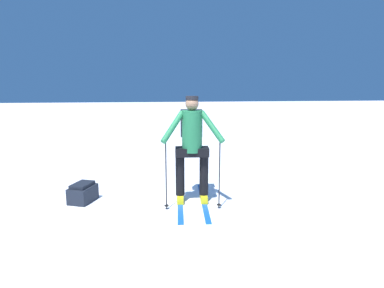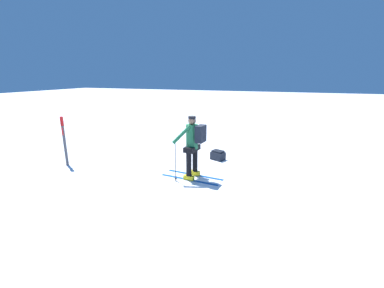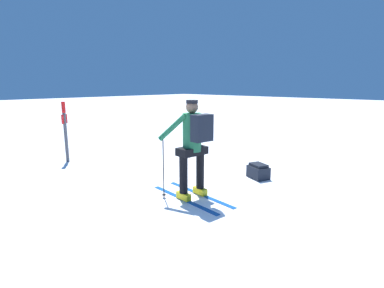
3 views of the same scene
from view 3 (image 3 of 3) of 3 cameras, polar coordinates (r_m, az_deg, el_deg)
ground_plane at (r=6.34m, az=-1.13°, el=-7.52°), size 80.00×80.00×0.00m
skier at (r=5.31m, az=0.23°, el=0.33°), size 1.01×1.80×1.78m
dropped_backpack at (r=6.81m, az=12.51°, el=-5.10°), size 0.48×0.54×0.33m
trail_marker at (r=8.57m, az=-23.03°, el=3.05°), size 0.21×0.16×1.60m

